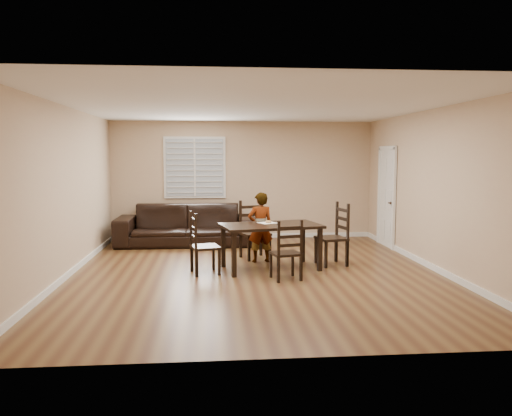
# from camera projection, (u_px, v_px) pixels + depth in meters

# --- Properties ---
(ground) EXTENTS (7.00, 7.00, 0.00)m
(ground) POSITION_uv_depth(u_px,v_px,m) (256.00, 273.00, 8.21)
(ground) COLOR brown
(ground) RESTS_ON ground
(room) EXTENTS (6.04, 7.04, 2.72)m
(room) POSITION_uv_depth(u_px,v_px,m) (257.00, 163.00, 8.20)
(room) COLOR tan
(room) RESTS_ON ground
(dining_table) EXTENTS (1.79, 1.23, 0.77)m
(dining_table) POSITION_uv_depth(u_px,v_px,m) (271.00, 229.00, 8.41)
(dining_table) COLOR black
(dining_table) RESTS_ON ground
(chair_near) EXTENTS (0.61, 0.59, 1.08)m
(chair_near) POSITION_uv_depth(u_px,v_px,m) (252.00, 231.00, 9.43)
(chair_near) COLOR black
(chair_near) RESTS_ON ground
(chair_far) EXTENTS (0.50, 0.48, 0.95)m
(chair_far) POSITION_uv_depth(u_px,v_px,m) (288.00, 253.00, 7.62)
(chair_far) COLOR black
(chair_far) RESTS_ON ground
(chair_left) EXTENTS (0.52, 0.54, 1.02)m
(chair_left) POSITION_uv_depth(u_px,v_px,m) (198.00, 246.00, 8.08)
(chair_left) COLOR black
(chair_left) RESTS_ON ground
(chair_right) EXTENTS (0.55, 0.58, 1.10)m
(chair_right) POSITION_uv_depth(u_px,v_px,m) (338.00, 236.00, 8.79)
(chair_right) COLOR black
(chair_right) RESTS_ON ground
(child) EXTENTS (0.51, 0.38, 1.27)m
(child) POSITION_uv_depth(u_px,v_px,m) (260.00, 227.00, 8.98)
(child) COLOR gray
(child) RESTS_ON ground
(napkin) EXTENTS (0.37, 0.37, 0.00)m
(napkin) POSITION_uv_depth(u_px,v_px,m) (267.00, 223.00, 8.58)
(napkin) COLOR beige
(napkin) RESTS_ON dining_table
(donut) EXTENTS (0.11, 0.11, 0.04)m
(donut) POSITION_uv_depth(u_px,v_px,m) (268.00, 221.00, 8.58)
(donut) COLOR #B37C40
(donut) RESTS_ON napkin
(sofa) EXTENTS (2.97, 1.20, 0.86)m
(sofa) POSITION_uv_depth(u_px,v_px,m) (187.00, 225.00, 10.77)
(sofa) COLOR black
(sofa) RESTS_ON ground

